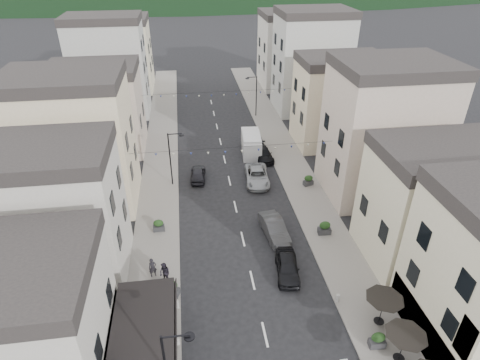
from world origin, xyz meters
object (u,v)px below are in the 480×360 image
object	(u,v)px
parked_car_b	(274,228)
pedestrian_b	(165,273)
pedestrian_a	(153,268)
parked_car_e	(198,174)
parked_car_a	(287,267)
delivery_van	(251,143)
parked_car_d	(263,154)
parked_car_c	(257,176)

from	to	relation	value
parked_car_b	pedestrian_b	bearing A→B (deg)	-161.42
pedestrian_b	pedestrian_a	bearing A→B (deg)	-178.70
parked_car_e	pedestrian_b	world-z (taller)	pedestrian_b
parked_car_e	parked_car_a	bearing A→B (deg)	116.42
parked_car_a	delivery_van	xyz separation A→B (m)	(0.63, 21.01, 0.55)
delivery_van	parked_car_d	bearing A→B (deg)	-51.11
delivery_van	parked_car_c	bearing A→B (deg)	-89.08
pedestrian_b	delivery_van	bearing A→B (deg)	106.05
parked_car_d	delivery_van	bearing A→B (deg)	120.01
parked_car_d	pedestrian_a	bearing A→B (deg)	-127.46
parked_car_d	pedestrian_a	size ratio (longest dim) A/B	2.73
pedestrian_b	parked_car_c	bearing A→B (deg)	97.25
parked_car_e	delivery_van	size ratio (longest dim) A/B	0.70
parked_car_d	parked_car_a	bearing A→B (deg)	-99.09
parked_car_d	delivery_van	size ratio (longest dim) A/B	0.81
parked_car_e	pedestrian_b	bearing A→B (deg)	82.93
parked_car_e	parked_car_d	bearing A→B (deg)	-150.04
parked_car_a	parked_car_c	bearing A→B (deg)	97.41
parked_car_a	parked_car_c	xyz separation A→B (m)	(0.12, 14.07, 0.01)
parked_car_e	pedestrian_b	size ratio (longest dim) A/B	2.14
parked_car_a	pedestrian_b	world-z (taller)	pedestrian_b
parked_car_a	parked_car_b	bearing A→B (deg)	97.91
delivery_van	parked_car_e	bearing A→B (deg)	-136.01
parked_car_d	delivery_van	distance (m)	2.19
delivery_van	parked_car_a	bearing A→B (deg)	-86.60
parked_car_a	parked_car_c	distance (m)	14.07
parked_car_b	parked_car_d	xyz separation A→B (m)	(1.80, 14.45, -0.11)
parked_car_a	parked_car_e	size ratio (longest dim) A/B	1.08
parked_car_c	pedestrian_b	size ratio (longest dim) A/B	2.89
parked_car_e	pedestrian_a	bearing A→B (deg)	78.78
parked_car_a	parked_car_e	xyz separation A→B (m)	(-6.13, 15.56, -0.05)
parked_car_c	pedestrian_a	bearing A→B (deg)	-124.12
parked_car_c	pedestrian_a	size ratio (longest dim) A/B	3.17
pedestrian_a	parked_car_a	bearing A→B (deg)	-23.25
parked_car_c	parked_car_d	distance (m)	5.46
delivery_van	pedestrian_a	distance (m)	22.72
parked_car_b	pedestrian_a	distance (m)	10.96
parked_car_b	delivery_van	xyz separation A→B (m)	(0.63, 16.19, 0.50)
delivery_van	pedestrian_a	xyz separation A→B (m)	(-10.95, -19.90, -0.32)
parked_car_d	pedestrian_b	world-z (taller)	pedestrian_b
parked_car_a	parked_car_e	bearing A→B (deg)	119.41
parked_car_b	parked_car_c	bearing A→B (deg)	82.10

